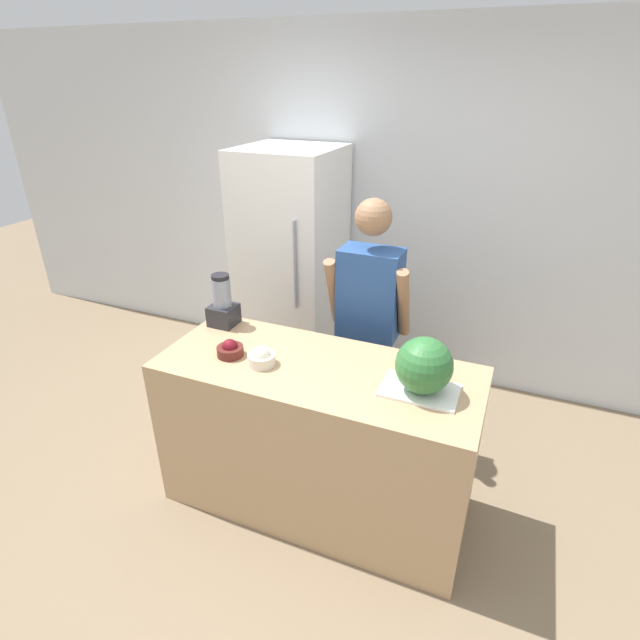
{
  "coord_description": "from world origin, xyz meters",
  "views": [
    {
      "loc": [
        0.85,
        -1.65,
        2.25
      ],
      "look_at": [
        0.0,
        0.38,
        1.16
      ],
      "focal_mm": 28.0,
      "sensor_mm": 36.0,
      "label": 1
    }
  ],
  "objects_px": {
    "person": "(368,326)",
    "watermelon": "(424,365)",
    "refrigerator": "(292,268)",
    "bowl_cherries": "(230,350)",
    "bowl_cream": "(262,357)",
    "blender": "(223,304)"
  },
  "relations": [
    {
      "from": "blender",
      "to": "refrigerator",
      "type": "bearing_deg",
      "value": 92.98
    },
    {
      "from": "bowl_cream",
      "to": "refrigerator",
      "type": "bearing_deg",
      "value": 109.55
    },
    {
      "from": "blender",
      "to": "bowl_cherries",
      "type": "bearing_deg",
      "value": -52.66
    },
    {
      "from": "watermelon",
      "to": "bowl_cherries",
      "type": "xyz_separation_m",
      "value": [
        -1.0,
        -0.05,
        -0.11
      ]
    },
    {
      "from": "refrigerator",
      "to": "watermelon",
      "type": "bearing_deg",
      "value": -44.93
    },
    {
      "from": "refrigerator",
      "to": "bowl_cream",
      "type": "bearing_deg",
      "value": -70.45
    },
    {
      "from": "refrigerator",
      "to": "bowl_cream",
      "type": "relative_size",
      "value": 12.61
    },
    {
      "from": "watermelon",
      "to": "refrigerator",
      "type": "bearing_deg",
      "value": 135.07
    },
    {
      "from": "refrigerator",
      "to": "bowl_cherries",
      "type": "height_order",
      "value": "refrigerator"
    },
    {
      "from": "refrigerator",
      "to": "bowl_cherries",
      "type": "xyz_separation_m",
      "value": [
        0.28,
        -1.34,
        0.05
      ]
    },
    {
      "from": "person",
      "to": "watermelon",
      "type": "xyz_separation_m",
      "value": [
        0.47,
        -0.68,
        0.21
      ]
    },
    {
      "from": "bowl_cherries",
      "to": "refrigerator",
      "type": "bearing_deg",
      "value": 101.99
    },
    {
      "from": "watermelon",
      "to": "bowl_cream",
      "type": "height_order",
      "value": "watermelon"
    },
    {
      "from": "person",
      "to": "blender",
      "type": "bearing_deg",
      "value": -150.64
    },
    {
      "from": "person",
      "to": "bowl_cream",
      "type": "height_order",
      "value": "person"
    },
    {
      "from": "watermelon",
      "to": "blender",
      "type": "relative_size",
      "value": 0.85
    },
    {
      "from": "bowl_cherries",
      "to": "bowl_cream",
      "type": "bearing_deg",
      "value": -4.4
    },
    {
      "from": "person",
      "to": "bowl_cherries",
      "type": "distance_m",
      "value": 0.91
    },
    {
      "from": "bowl_cherries",
      "to": "person",
      "type": "bearing_deg",
      "value": 54.02
    },
    {
      "from": "person",
      "to": "bowl_cream",
      "type": "bearing_deg",
      "value": -114.12
    },
    {
      "from": "bowl_cream",
      "to": "blender",
      "type": "distance_m",
      "value": 0.54
    },
    {
      "from": "bowl_cream",
      "to": "blender",
      "type": "relative_size",
      "value": 0.45
    }
  ]
}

